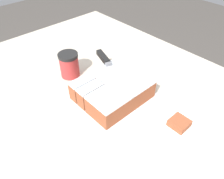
{
  "coord_description": "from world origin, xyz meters",
  "views": [
    {
      "loc": [
        0.51,
        -0.41,
        1.51
      ],
      "look_at": [
        0.05,
        0.02,
        0.96
      ],
      "focal_mm": 35.0,
      "sensor_mm": 36.0,
      "label": 1
    }
  ],
  "objects_px": {
    "cake_board": "(112,97)",
    "knife": "(107,62)",
    "cake": "(113,89)",
    "brownie": "(179,123)",
    "coffee_cup": "(69,65)"
  },
  "relations": [
    {
      "from": "cake_board",
      "to": "knife",
      "type": "xyz_separation_m",
      "value": [
        -0.1,
        0.06,
        0.09
      ]
    },
    {
      "from": "cake",
      "to": "knife",
      "type": "distance_m",
      "value": 0.13
    },
    {
      "from": "cake_board",
      "to": "brownie",
      "type": "relative_size",
      "value": 4.78
    },
    {
      "from": "knife",
      "to": "cake_board",
      "type": "bearing_deg",
      "value": -14.58
    },
    {
      "from": "cake_board",
      "to": "coffee_cup",
      "type": "height_order",
      "value": "coffee_cup"
    },
    {
      "from": "coffee_cup",
      "to": "brownie",
      "type": "relative_size",
      "value": 1.78
    },
    {
      "from": "knife",
      "to": "brownie",
      "type": "distance_m",
      "value": 0.37
    },
    {
      "from": "cake_board",
      "to": "cake",
      "type": "distance_m",
      "value": 0.04
    },
    {
      "from": "cake_board",
      "to": "knife",
      "type": "height_order",
      "value": "knife"
    },
    {
      "from": "knife",
      "to": "coffee_cup",
      "type": "relative_size",
      "value": 2.76
    },
    {
      "from": "coffee_cup",
      "to": "brownie",
      "type": "bearing_deg",
      "value": 11.87
    },
    {
      "from": "cake",
      "to": "brownie",
      "type": "relative_size",
      "value": 4.13
    },
    {
      "from": "cake",
      "to": "coffee_cup",
      "type": "height_order",
      "value": "coffee_cup"
    },
    {
      "from": "cake_board",
      "to": "cake",
      "type": "height_order",
      "value": "cake"
    },
    {
      "from": "coffee_cup",
      "to": "knife",
      "type": "bearing_deg",
      "value": 36.56
    }
  ]
}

